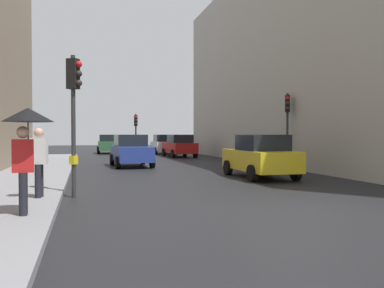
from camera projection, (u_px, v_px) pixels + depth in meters
name	position (u px, v px, depth m)	size (l,w,h in m)	color
ground_plane	(295.00, 210.00, 9.35)	(120.00, 120.00, 0.00)	black
sidewalk_kerb	(21.00, 185.00, 13.37)	(2.95, 40.00, 0.16)	gray
building_facade_right	(349.00, 63.00, 25.18)	(12.00, 30.25, 12.60)	#B2ADA3
traffic_light_near_right	(74.00, 100.00, 11.17)	(0.44, 0.38, 3.97)	#2D2D2D
traffic_light_far_median	(136.00, 127.00, 31.44)	(0.25, 0.43, 3.38)	#2D2D2D
traffic_light_mid_street	(287.00, 117.00, 19.96)	(0.35, 0.45, 3.83)	#2D2D2D
car_red_sedan	(179.00, 146.00, 31.68)	(2.22, 4.30, 1.76)	red
car_yellow_taxi	(260.00, 156.00, 16.37)	(2.06, 4.22, 1.76)	yellow
car_blue_van	(131.00, 151.00, 22.23)	(2.17, 4.28, 1.76)	navy
car_green_estate	(108.00, 144.00, 37.56)	(2.05, 4.21, 1.76)	#2D6038
car_white_compact	(163.00, 144.00, 36.88)	(2.06, 4.22, 1.76)	silver
pedestrian_with_umbrella	(26.00, 131.00, 7.99)	(1.00, 1.00, 2.14)	black
pedestrian_with_black_backpack	(37.00, 158.00, 10.20)	(0.64, 0.38, 1.77)	black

